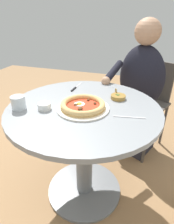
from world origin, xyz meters
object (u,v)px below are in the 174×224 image
steak_knife (75,88)px  pizza_on_plate (83,106)px  diner_person (138,98)px  dining_table (84,135)px  fork_utensil (129,117)px  water_glass (18,103)px  ramekin_capers (44,106)px  olive_pan (118,97)px  cafe_chair_diner (145,97)px

steak_knife → pizza_on_plate: bearing=119.5°
diner_person → dining_table: bearing=66.5°
steak_knife → fork_utensil: 0.52m
water_glass → ramekin_capers: (-0.14, -0.04, -0.01)m
steak_knife → fork_utensil: bearing=144.7°
pizza_on_plate → diner_person: diner_person is taller
olive_pan → cafe_chair_diner: cafe_chair_diner is taller
pizza_on_plate → olive_pan: (-0.17, -0.20, -0.01)m
dining_table → diner_person: 0.71m
dining_table → olive_pan: olive_pan is taller
ramekin_capers → pizza_on_plate: bearing=-161.2°
diner_person → cafe_chair_diner: diner_person is taller
pizza_on_plate → ramekin_capers: 0.22m
water_glass → ramekin_capers: size_ratio=1.06×
dining_table → fork_utensil: (-0.27, 0.05, 0.21)m
pizza_on_plate → water_glass: (0.35, 0.11, 0.01)m
steak_knife → diner_person: diner_person is taller
olive_pan → fork_utensil: size_ratio=0.68×
olive_pan → diner_person: 0.53m
steak_knife → cafe_chair_diner: bearing=-133.2°
cafe_chair_diner → water_glass: bearing=53.7°
pizza_on_plate → water_glass: bearing=18.0°
ramekin_capers → cafe_chair_diner: size_ratio=0.09×
olive_pan → diner_person: diner_person is taller
pizza_on_plate → steak_knife: size_ratio=1.58×
olive_pan → fork_utensil: 0.24m
ramekin_capers → diner_person: bearing=-122.5°
fork_utensil → ramekin_capers: bearing=6.7°
steak_knife → diner_person: (-0.44, -0.40, -0.19)m
water_glass → steak_knife: water_glass is taller
water_glass → cafe_chair_diner: (-0.68, -0.92, -0.25)m
dining_table → water_glass: water_glass is taller
water_glass → olive_pan: (-0.51, -0.32, -0.02)m
steak_knife → ramekin_capers: bearing=82.7°
fork_utensil → dining_table: bearing=-10.7°
cafe_chair_diner → steak_knife: bearing=46.8°
dining_table → fork_utensil: bearing=169.3°
dining_table → olive_pan: bearing=-136.0°
water_glass → diner_person: size_ratio=0.07×
water_glass → cafe_chair_diner: bearing=-126.3°
steak_knife → olive_pan: size_ratio=1.69×
water_glass → fork_utensil: bearing=-170.9°
steak_knife → olive_pan: bearing=165.9°
pizza_on_plate → cafe_chair_diner: cafe_chair_diner is taller
fork_utensil → water_glass: bearing=9.1°
ramekin_capers → cafe_chair_diner: 1.06m
diner_person → cafe_chair_diner: bearing=-114.4°
ramekin_capers → diner_person: size_ratio=0.06×
olive_pan → dining_table: bearing=44.0°
ramekin_capers → water_glass: bearing=16.8°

